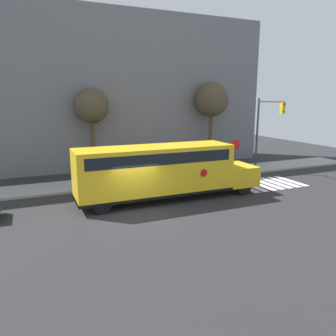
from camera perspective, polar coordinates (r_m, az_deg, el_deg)
ground_plane at (r=17.78m, az=-5.29°, el=-7.60°), size 60.00×60.00×0.00m
sidewalk_strip at (r=23.77m, az=-10.16°, el=-2.51°), size 44.00×3.00×0.15m
building_backdrop at (r=29.42m, az=-13.62°, el=12.87°), size 32.00×4.00×13.15m
crosswalk_stripes at (r=24.43m, az=16.93°, el=-2.63°), size 4.70×3.20×0.01m
school_bus at (r=19.35m, az=-1.09°, el=-0.25°), size 11.32×2.57×3.24m
stop_sign at (r=26.33m, az=11.61°, el=2.88°), size 0.78×0.10×2.81m
traffic_light at (r=27.04m, az=16.50°, el=7.16°), size 0.28×2.96×5.98m
tree_near_sidewalk at (r=26.55m, az=-13.22°, el=10.33°), size 2.73×2.73×6.77m
tree_far_sidewalk at (r=30.05m, az=7.57°, el=11.59°), size 3.04×3.04×7.39m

